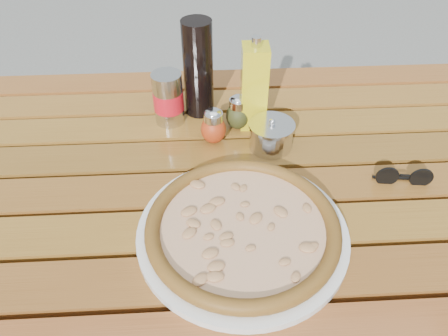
{
  "coord_description": "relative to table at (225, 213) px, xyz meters",
  "views": [
    {
      "loc": [
        -0.03,
        -0.6,
        1.34
      ],
      "look_at": [
        0.0,
        0.02,
        0.78
      ],
      "focal_mm": 35.0,
      "sensor_mm": 36.0,
      "label": 1
    }
  ],
  "objects": [
    {
      "name": "sunglasses",
      "position": [
        0.34,
        -0.01,
        0.09
      ],
      "size": [
        0.11,
        0.03,
        0.04
      ],
      "rotation": [
        0.0,
        0.0,
        -0.12
      ],
      "color": "black",
      "rests_on": "table"
    },
    {
      "name": "dark_bottle",
      "position": [
        -0.04,
        0.26,
        0.19
      ],
      "size": [
        0.08,
        0.08,
        0.22
      ],
      "primitive_type": "cylinder",
      "rotation": [
        0.0,
        0.0,
        -0.25
      ],
      "color": "black",
      "rests_on": "table"
    },
    {
      "name": "pizza",
      "position": [
        0.02,
        -0.12,
        0.1
      ],
      "size": [
        0.37,
        0.37,
        0.03
      ],
      "rotation": [
        0.0,
        0.0,
        0.14
      ],
      "color": "beige",
      "rests_on": "plate"
    },
    {
      "name": "table",
      "position": [
        0.0,
        0.0,
        0.0
      ],
      "size": [
        1.4,
        0.9,
        0.75
      ],
      "color": "#3D230D",
      "rests_on": "ground"
    },
    {
      "name": "oregano_shaker",
      "position": [
        0.04,
        0.19,
        0.11
      ],
      "size": [
        0.07,
        0.07,
        0.08
      ],
      "rotation": [
        0.0,
        0.0,
        -0.39
      ],
      "color": "#3B3E19",
      "rests_on": "table"
    },
    {
      "name": "pepper_shaker",
      "position": [
        -0.02,
        0.14,
        0.11
      ],
      "size": [
        0.06,
        0.06,
        0.08
      ],
      "rotation": [
        0.0,
        0.0,
        -0.23
      ],
      "color": "#B23814",
      "rests_on": "table"
    },
    {
      "name": "plate",
      "position": [
        0.02,
        -0.12,
        0.08
      ],
      "size": [
        0.43,
        0.43,
        0.01
      ],
      "primitive_type": "cylinder",
      "rotation": [
        0.0,
        0.0,
        0.22
      ],
      "color": "silver",
      "rests_on": "table"
    },
    {
      "name": "parmesan_tin",
      "position": [
        0.1,
        0.12,
        0.11
      ],
      "size": [
        0.1,
        0.1,
        0.07
      ],
      "rotation": [
        0.0,
        0.0,
        0.05
      ],
      "color": "silver",
      "rests_on": "table"
    },
    {
      "name": "soda_can",
      "position": [
        -0.11,
        0.22,
        0.13
      ],
      "size": [
        0.07,
        0.07,
        0.12
      ],
      "rotation": [
        0.0,
        0.0,
        -0.08
      ],
      "color": "#B9B8BD",
      "rests_on": "table"
    },
    {
      "name": "olive_oil_cruet",
      "position": [
        0.07,
        0.2,
        0.17
      ],
      "size": [
        0.06,
        0.06,
        0.21
      ],
      "rotation": [
        0.0,
        0.0,
        -0.02
      ],
      "color": "gold",
      "rests_on": "table"
    }
  ]
}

